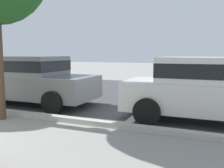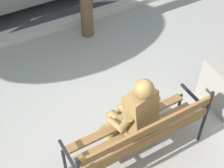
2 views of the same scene
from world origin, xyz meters
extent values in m
plane|color=gray|center=(0.00, 0.00, 0.00)|extent=(80.00, 80.00, 0.00)
cube|color=#B2AFA8|center=(0.00, 2.90, 0.06)|extent=(60.00, 0.20, 0.12)
cube|color=brown|center=(0.02, -0.26, 0.45)|extent=(1.70, 0.18, 0.04)
cube|color=brown|center=(0.01, -0.08, 0.45)|extent=(1.70, 0.18, 0.04)
cube|color=brown|center=(0.00, 0.09, 0.45)|extent=(1.70, 0.18, 0.04)
cube|color=brown|center=(0.02, -0.35, 0.62)|extent=(1.70, 0.11, 0.11)
cube|color=brown|center=(0.02, -0.35, 0.84)|extent=(1.70, 0.11, 0.11)
cylinder|color=black|center=(-0.88, 0.08, 0.23)|extent=(0.04, 0.04, 0.45)
cube|color=black|center=(-0.87, -0.12, 0.62)|extent=(0.06, 0.48, 0.03)
cylinder|color=black|center=(0.88, 0.15, 0.23)|extent=(0.04, 0.04, 0.45)
cylinder|color=black|center=(0.90, -0.32, 0.47)|extent=(0.04, 0.04, 0.95)
cube|color=black|center=(0.89, -0.05, 0.62)|extent=(0.06, 0.48, 0.03)
cube|color=olive|center=(0.03, -0.03, 0.56)|extent=(0.41, 0.39, 0.16)
cube|color=olive|center=(0.05, -0.12, 0.88)|extent=(0.42, 0.37, 0.55)
sphere|color=olive|center=(0.05, -0.13, 1.26)|extent=(0.22, 0.22, 0.22)
cylinder|color=olive|center=(-0.17, -0.16, 0.83)|extent=(0.13, 0.20, 0.29)
cylinder|color=olive|center=(-0.21, -0.02, 0.66)|extent=(0.14, 0.28, 0.10)
cylinder|color=olive|center=(0.26, -0.05, 0.83)|extent=(0.13, 0.20, 0.29)
cylinder|color=olive|center=(0.24, 0.09, 0.66)|extent=(0.14, 0.28, 0.10)
cylinder|color=olive|center=(-0.09, 0.09, 0.52)|extent=(0.21, 0.38, 0.14)
cylinder|color=olive|center=(-0.14, 0.26, 0.25)|extent=(0.11, 0.11, 0.50)
cube|color=olive|center=(-0.15, 0.32, 0.04)|extent=(0.16, 0.26, 0.07)
cylinder|color=olive|center=(0.08, 0.13, 0.52)|extent=(0.21, 0.38, 0.14)
cylinder|color=olive|center=(0.04, 0.31, 0.25)|extent=(0.11, 0.11, 0.50)
cube|color=olive|center=(0.02, 0.36, 0.04)|extent=(0.16, 0.26, 0.07)
cube|color=olive|center=(0.14, 0.43, 0.08)|extent=(0.32, 0.24, 0.16)
camera|label=1|loc=(5.53, -2.10, 1.65)|focal=40.07mm
camera|label=2|loc=(-1.36, -2.10, 3.87)|focal=54.23mm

